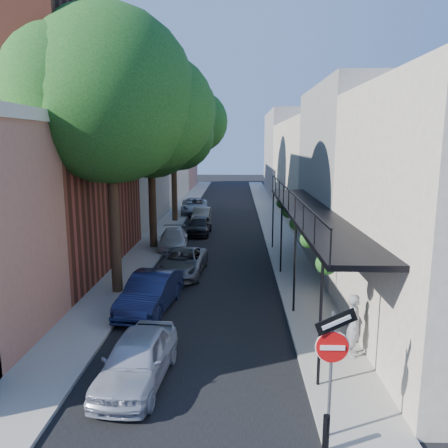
# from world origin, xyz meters

# --- Properties ---
(road_surface) EXTENTS (6.00, 64.00, 0.01)m
(road_surface) POSITION_xyz_m (0.00, 30.00, 0.01)
(road_surface) COLOR black
(road_surface) RESTS_ON ground
(sidewalk_left) EXTENTS (2.00, 64.00, 0.12)m
(sidewalk_left) POSITION_xyz_m (-4.00, 30.00, 0.06)
(sidewalk_left) COLOR gray
(sidewalk_left) RESTS_ON ground
(sidewalk_right) EXTENTS (2.00, 64.00, 0.12)m
(sidewalk_right) POSITION_xyz_m (4.00, 30.00, 0.06)
(sidewalk_right) COLOR gray
(sidewalk_right) RESTS_ON ground
(buildings_left) EXTENTS (10.10, 59.10, 12.00)m
(buildings_left) POSITION_xyz_m (-9.30, 28.76, 4.94)
(buildings_left) COLOR #B2765B
(buildings_left) RESTS_ON ground
(buildings_right) EXTENTS (9.80, 55.00, 10.00)m
(buildings_right) POSITION_xyz_m (8.99, 29.49, 4.42)
(buildings_right) COLOR beige
(buildings_right) RESTS_ON ground
(sign_post) EXTENTS (0.89, 0.17, 2.99)m
(sign_post) POSITION_xyz_m (3.16, 0.97, 2.04)
(sign_post) COLOR #595B60
(sign_post) RESTS_ON ground
(bollard) EXTENTS (0.14, 0.14, 0.80)m
(bollard) POSITION_xyz_m (3.00, 0.50, 0.52)
(bollard) COLOR black
(bollard) RESTS_ON sidewalk_right
(oak_near) EXTENTS (7.48, 6.80, 11.42)m
(oak_near) POSITION_xyz_m (-3.37, 10.26, 7.88)
(oak_near) COLOR #342014
(oak_near) RESTS_ON ground
(oak_mid) EXTENTS (6.60, 6.00, 10.20)m
(oak_mid) POSITION_xyz_m (-3.42, 18.23, 7.06)
(oak_mid) COLOR #342014
(oak_mid) RESTS_ON ground
(oak_far) EXTENTS (7.70, 7.00, 11.90)m
(oak_far) POSITION_xyz_m (-3.35, 27.27, 8.26)
(oak_far) COLOR #342014
(oak_far) RESTS_ON ground
(parked_car_a) EXTENTS (1.87, 3.97, 1.31)m
(parked_car_a) POSITION_xyz_m (-1.40, 3.16, 0.66)
(parked_car_a) COLOR #A5AAB7
(parked_car_a) RESTS_ON ground
(parked_car_b) EXTENTS (2.02, 4.39, 1.39)m
(parked_car_b) POSITION_xyz_m (-2.04, 8.22, 0.70)
(parked_car_b) COLOR #111837
(parked_car_b) RESTS_ON ground
(parked_car_c) EXTENTS (2.24, 4.43, 1.20)m
(parked_car_c) POSITION_xyz_m (-1.40, 12.80, 0.60)
(parked_car_c) COLOR #585B60
(parked_car_c) RESTS_ON ground
(parked_car_d) EXTENTS (2.00, 4.14, 1.16)m
(parked_car_d) POSITION_xyz_m (-2.60, 17.94, 0.58)
(parked_car_d) COLOR #B8B8BD
(parked_car_d) RESTS_ON ground
(parked_car_e) EXTENTS (1.58, 3.73, 1.26)m
(parked_car_e) POSITION_xyz_m (-1.40, 22.09, 0.63)
(parked_car_e) COLOR black
(parked_car_e) RESTS_ON ground
(parked_car_f) EXTENTS (1.32, 3.77, 1.24)m
(parked_car_f) POSITION_xyz_m (-1.60, 26.27, 0.62)
(parked_car_f) COLOR slate
(parked_car_f) RESTS_ON ground
(parked_car_g) EXTENTS (2.75, 5.22, 1.40)m
(parked_car_g) POSITION_xyz_m (-2.60, 30.97, 0.70)
(parked_car_g) COLOR gray
(parked_car_g) RESTS_ON ground
(pedestrian) EXTENTS (0.61, 0.77, 1.86)m
(pedestrian) POSITION_xyz_m (4.60, 4.60, 1.05)
(pedestrian) COLOR gray
(pedestrian) RESTS_ON sidewalk_right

